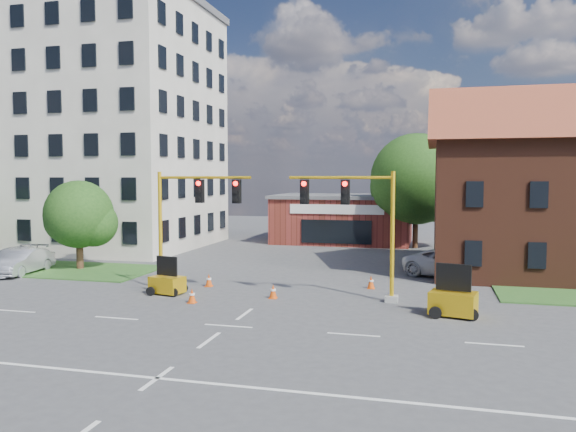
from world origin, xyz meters
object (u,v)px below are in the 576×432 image
Objects in this scene: trailer_west at (167,283)px; pickup_white at (456,264)px; signal_mast_east at (358,219)px; signal_mast_west at (189,216)px; trailer_east at (453,301)px.

pickup_white is (14.36, 8.42, 0.26)m from trailer_west.
pickup_white is (4.86, 7.41, -3.08)m from signal_mast_east.
trailer_west is at bearing -173.91° from signal_mast_east.
signal_mast_east is at bearing 0.00° from signal_mast_west.
pickup_white is at bearing 56.74° from signal_mast_east.
trailer_west is at bearing 142.95° from pickup_white.
trailer_east is (4.37, -2.13, -3.25)m from signal_mast_east.
signal_mast_east is 10.12m from trailer_west.
signal_mast_east is 9.38m from pickup_white.
signal_mast_west is 3.37× the size of trailer_west.
trailer_west is 0.31× the size of pickup_white.
trailer_east reaches higher than pickup_white.
trailer_east is 9.55m from pickup_white.
signal_mast_east reaches higher than pickup_white.
signal_mast_east is 3.37× the size of trailer_west.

